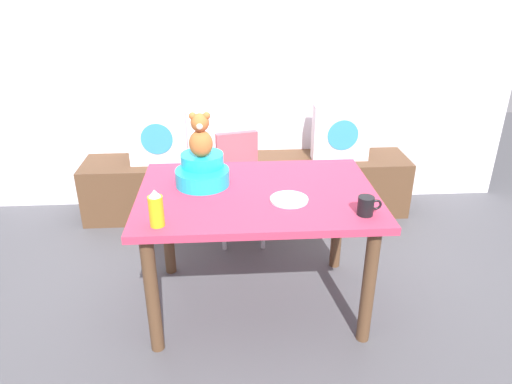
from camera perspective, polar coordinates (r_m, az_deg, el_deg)
name	(u,v)px	position (r m, az deg, el deg)	size (l,w,h in m)	color
ground_plane	(257,301)	(2.94, 0.13, -13.11)	(8.00, 8.00, 0.00)	#4C4C51
back_wall	(245,46)	(3.81, -1.39, 17.31)	(4.40, 0.10, 2.60)	silver
window_bench	(247,186)	(3.85, -1.05, 0.74)	(2.60, 0.44, 0.46)	brown
pillow_floral_left	(158,136)	(3.70, -11.82, 6.66)	(0.44, 0.15, 0.44)	silver
pillow_floral_right	(341,132)	(3.77, 10.26, 7.14)	(0.44, 0.15, 0.44)	silver
book_stack	(223,155)	(3.74, -4.02, 4.48)	(0.20, 0.14, 0.09)	purple
dining_table	(257,209)	(2.59, 0.14, -2.04)	(1.29, 0.89, 0.74)	#B73351
highchair	(242,174)	(3.33, -1.74, 2.17)	(0.39, 0.50, 0.79)	#D84C59
infant_seat_teal	(202,171)	(2.64, -6.53, 2.52)	(0.30, 0.33, 0.16)	#1AB3CC
teddy_bear	(201,136)	(2.57, -6.75, 6.77)	(0.13, 0.12, 0.25)	#AD632F
ketchup_bottle	(156,209)	(2.22, -12.04, -2.02)	(0.07, 0.07, 0.18)	gold
coffee_mug	(366,206)	(2.35, 13.24, -1.64)	(0.12, 0.08, 0.09)	black
dinner_plate_near	(289,199)	(2.45, 4.04, -0.91)	(0.20, 0.20, 0.01)	white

